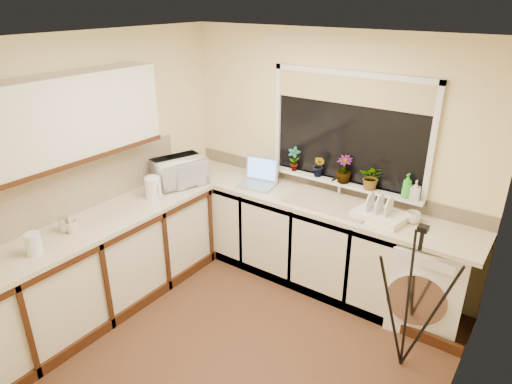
% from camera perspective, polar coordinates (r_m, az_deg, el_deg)
% --- Properties ---
extents(floor, '(3.20, 3.20, 0.00)m').
position_cam_1_polar(floor, '(4.08, -2.27, -18.31)').
color(floor, brown).
rests_on(floor, ground).
extents(ceiling, '(3.20, 3.20, 0.00)m').
position_cam_1_polar(ceiling, '(3.04, -3.05, 18.45)').
color(ceiling, white).
rests_on(ceiling, ground).
extents(wall_back, '(3.20, 0.00, 3.20)m').
position_cam_1_polar(wall_back, '(4.56, 9.04, 4.19)').
color(wall_back, beige).
rests_on(wall_back, ground).
extents(wall_front, '(3.20, 0.00, 3.20)m').
position_cam_1_polar(wall_front, '(2.56, -24.38, -14.75)').
color(wall_front, beige).
rests_on(wall_front, ground).
extents(wall_left, '(0.00, 3.00, 3.00)m').
position_cam_1_polar(wall_left, '(4.47, -19.06, 2.74)').
color(wall_left, beige).
rests_on(wall_left, ground).
extents(wall_right, '(0.00, 3.00, 3.00)m').
position_cam_1_polar(wall_right, '(2.83, 24.51, -10.84)').
color(wall_right, beige).
rests_on(wall_right, ground).
extents(base_cabinet_back, '(2.55, 0.60, 0.86)m').
position_cam_1_polar(base_cabinet_back, '(4.79, 3.32, -5.00)').
color(base_cabinet_back, silver).
rests_on(base_cabinet_back, floor).
extents(base_cabinet_left, '(0.54, 2.40, 0.86)m').
position_cam_1_polar(base_cabinet_left, '(4.44, -18.45, -8.85)').
color(base_cabinet_left, silver).
rests_on(base_cabinet_left, floor).
extents(worktop_back, '(3.20, 0.60, 0.04)m').
position_cam_1_polar(worktop_back, '(4.44, 7.00, -1.04)').
color(worktop_back, beige).
rests_on(worktop_back, base_cabinet_back).
extents(worktop_left, '(0.60, 2.40, 0.04)m').
position_cam_1_polar(worktop_left, '(4.22, -19.23, -3.67)').
color(worktop_left, beige).
rests_on(worktop_left, base_cabinet_left).
extents(upper_cabinet, '(0.28, 1.90, 0.70)m').
position_cam_1_polar(upper_cabinet, '(3.95, -23.99, 8.09)').
color(upper_cabinet, silver).
rests_on(upper_cabinet, wall_left).
extents(splashback_left, '(0.02, 2.40, 0.45)m').
position_cam_1_polar(splashback_left, '(4.35, -21.92, 0.27)').
color(splashback_left, beige).
rests_on(splashback_left, wall_left).
extents(splashback_back, '(3.20, 0.02, 0.14)m').
position_cam_1_polar(splashback_back, '(4.64, 8.77, 1.18)').
color(splashback_back, beige).
rests_on(splashback_back, wall_back).
extents(window_glass, '(1.50, 0.02, 1.00)m').
position_cam_1_polar(window_glass, '(4.37, 11.57, 7.61)').
color(window_glass, black).
rests_on(window_glass, wall_back).
extents(window_blind, '(1.50, 0.02, 0.25)m').
position_cam_1_polar(window_blind, '(4.26, 11.84, 12.38)').
color(window_blind, tan).
rests_on(window_blind, wall_back).
extents(windowsill, '(1.60, 0.14, 0.03)m').
position_cam_1_polar(windowsill, '(4.49, 10.75, 1.15)').
color(windowsill, white).
rests_on(windowsill, wall_back).
extents(sink, '(0.82, 0.46, 0.03)m').
position_cam_1_polar(sink, '(4.35, 9.33, -1.28)').
color(sink, tan).
rests_on(sink, worktop_back).
extents(faucet, '(0.03, 0.03, 0.24)m').
position_cam_1_polar(faucet, '(4.45, 10.46, 0.77)').
color(faucet, silver).
rests_on(faucet, worktop_back).
extents(washing_machine, '(0.68, 0.66, 0.83)m').
position_cam_1_polar(washing_machine, '(4.32, 20.76, -10.41)').
color(washing_machine, white).
rests_on(washing_machine, floor).
extents(laptop, '(0.41, 0.37, 0.27)m').
position_cam_1_polar(laptop, '(4.70, 0.38, 1.81)').
color(laptop, '#A4A4AC').
rests_on(laptop, worktop_back).
extents(kettle, '(0.16, 0.16, 0.20)m').
position_cam_1_polar(kettle, '(4.49, -12.85, 0.52)').
color(kettle, white).
rests_on(kettle, worktop_left).
extents(dish_rack, '(0.47, 0.38, 0.06)m').
position_cam_1_polar(dish_rack, '(4.15, 15.41, -2.86)').
color(dish_rack, white).
rests_on(dish_rack, worktop_back).
extents(tripod, '(0.71, 0.71, 1.25)m').
position_cam_1_polar(tripod, '(3.67, 18.94, -12.72)').
color(tripod, black).
rests_on(tripod, floor).
extents(glass_jug, '(0.12, 0.12, 0.17)m').
position_cam_1_polar(glass_jug, '(3.85, -26.22, -5.87)').
color(glass_jug, white).
rests_on(glass_jug, worktop_left).
extents(steel_jar, '(0.09, 0.09, 0.12)m').
position_cam_1_polar(steel_jar, '(4.11, -23.02, -3.75)').
color(steel_jar, silver).
rests_on(steel_jar, worktop_left).
extents(microwave, '(0.49, 0.59, 0.28)m').
position_cam_1_polar(microwave, '(4.74, -9.59, 2.55)').
color(microwave, white).
rests_on(microwave, worktop_left).
extents(plant_a, '(0.15, 0.12, 0.25)m').
position_cam_1_polar(plant_a, '(4.65, 4.79, 4.16)').
color(plant_a, '#999999').
rests_on(plant_a, windowsill).
extents(plant_b, '(0.14, 0.13, 0.22)m').
position_cam_1_polar(plant_b, '(4.53, 7.92, 3.21)').
color(plant_b, '#999999').
rests_on(plant_b, windowsill).
extents(plant_c, '(0.17, 0.17, 0.27)m').
position_cam_1_polar(plant_c, '(4.42, 11.01, 2.83)').
color(plant_c, '#999999').
rests_on(plant_c, windowsill).
extents(plant_d, '(0.25, 0.22, 0.24)m').
position_cam_1_polar(plant_d, '(4.32, 14.38, 1.82)').
color(plant_d, '#999999').
rests_on(plant_d, windowsill).
extents(soap_bottle_green, '(0.10, 0.10, 0.23)m').
position_cam_1_polar(soap_bottle_green, '(4.23, 18.47, 0.74)').
color(soap_bottle_green, green).
rests_on(soap_bottle_green, windowsill).
extents(soap_bottle_clear, '(0.09, 0.09, 0.18)m').
position_cam_1_polar(soap_bottle_clear, '(4.22, 19.42, 0.20)').
color(soap_bottle_clear, '#999999').
rests_on(soap_bottle_clear, windowsill).
extents(cup_back, '(0.13, 0.13, 0.10)m').
position_cam_1_polar(cup_back, '(4.15, 19.13, -3.04)').
color(cup_back, silver).
rests_on(cup_back, worktop_back).
extents(cup_left, '(0.12, 0.12, 0.10)m').
position_cam_1_polar(cup_left, '(4.07, -22.21, -4.08)').
color(cup_left, beige).
rests_on(cup_left, worktop_left).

